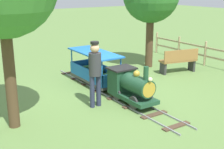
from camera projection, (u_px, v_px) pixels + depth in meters
ground_plane at (112, 93)px, 8.47m from camera, size 60.00×60.00×0.00m
track at (112, 93)px, 8.47m from camera, size 0.71×5.70×0.04m
locomotive at (130, 85)px, 7.65m from camera, size 0.67×1.45×1.05m
passenger_car at (95, 71)px, 9.08m from camera, size 0.77×2.00×0.97m
conductor_person at (95, 69)px, 7.31m from camera, size 0.30×0.30×1.62m
park_bench at (179, 61)px, 10.36m from camera, size 1.36×0.66×0.82m
fence_section at (220, 56)px, 10.77m from camera, size 0.08×6.78×0.90m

